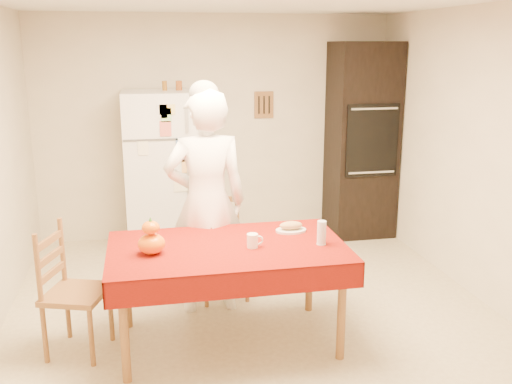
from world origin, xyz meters
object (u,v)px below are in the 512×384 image
object	(u,v)px
dining_table	(228,255)
chair_left	(67,286)
refrigerator	(161,171)
bread_plate	(291,230)
seated_woman	(206,203)
chair_far	(220,240)
pumpkin_lower	(152,244)
oven_cabinet	(362,141)
coffee_mug	(252,241)
wine_glass	(322,233)

from	to	relation	value
dining_table	chair_left	bearing A→B (deg)	174.97
refrigerator	bread_plate	bearing A→B (deg)	-65.24
refrigerator	dining_table	distance (m)	2.24
dining_table	seated_woman	world-z (taller)	seated_woman
dining_table	chair_far	size ratio (longest dim) A/B	1.79
seated_woman	pumpkin_lower	xyz separation A→B (m)	(-0.46, -0.65, -0.09)
pumpkin_lower	bread_plate	size ratio (longest dim) A/B	0.79
refrigerator	dining_table	bearing A→B (deg)	-80.16
chair_far	pumpkin_lower	world-z (taller)	chair_far
refrigerator	chair_left	size ratio (longest dim) A/B	1.79
chair_left	dining_table	bearing A→B (deg)	-76.20
refrigerator	pumpkin_lower	world-z (taller)	refrigerator
oven_cabinet	coffee_mug	size ratio (longest dim) A/B	22.00
oven_cabinet	seated_woman	bearing A→B (deg)	-140.10
chair_left	seated_woman	size ratio (longest dim) A/B	0.52
chair_far	refrigerator	bearing A→B (deg)	103.85
pumpkin_lower	wine_glass	size ratio (longest dim) A/B	1.08
chair_far	seated_woman	xyz separation A→B (m)	(-0.15, -0.27, 0.41)
pumpkin_lower	wine_glass	xyz separation A→B (m)	(1.21, -0.05, 0.02)
oven_cabinet	dining_table	distance (m)	2.97
chair_far	pumpkin_lower	bearing A→B (deg)	-127.98
coffee_mug	wine_glass	size ratio (longest dim) A/B	0.57
wine_glass	bread_plate	bearing A→B (deg)	113.40
dining_table	coffee_mug	world-z (taller)	coffee_mug
refrigerator	wine_glass	distance (m)	2.54
coffee_mug	wine_glass	xyz separation A→B (m)	(0.50, -0.04, 0.04)
dining_table	wine_glass	size ratio (longest dim) A/B	9.66
chair_left	seated_woman	distance (m)	1.24
oven_cabinet	pumpkin_lower	world-z (taller)	oven_cabinet
chair_left	wine_glass	size ratio (longest dim) A/B	5.40
wine_glass	refrigerator	bearing A→B (deg)	114.57
chair_far	bread_plate	distance (m)	0.84
oven_cabinet	refrigerator	bearing A→B (deg)	-178.82
chair_left	wine_glass	bearing A→B (deg)	-77.55
refrigerator	bread_plate	size ratio (longest dim) A/B	7.08
bread_plate	dining_table	bearing A→B (deg)	-157.18
bread_plate	oven_cabinet	bearing A→B (deg)	56.04
seated_woman	wine_glass	bearing A→B (deg)	135.15
coffee_mug	bread_plate	distance (m)	0.46
dining_table	coffee_mug	distance (m)	0.22
seated_woman	pumpkin_lower	world-z (taller)	seated_woman
chair_left	pumpkin_lower	distance (m)	0.70
seated_woman	bread_plate	xyz separation A→B (m)	(0.61, -0.38, -0.15)
refrigerator	coffee_mug	xyz separation A→B (m)	(0.55, -2.27, -0.04)
chair_far	chair_left	world-z (taller)	same
oven_cabinet	coffee_mug	xyz separation A→B (m)	(-1.73, -2.32, -0.29)
dining_table	pumpkin_lower	bearing A→B (deg)	-174.60
refrigerator	coffee_mug	bearing A→B (deg)	-76.32
chair_left	bread_plate	distance (m)	1.69
pumpkin_lower	chair_far	bearing A→B (deg)	56.69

